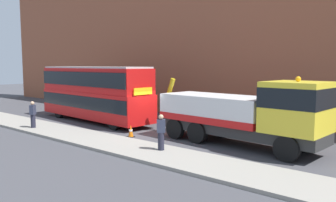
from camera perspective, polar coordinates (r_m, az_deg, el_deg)
ground_plane at (r=21.29m, az=-1.59°, el=-5.21°), size 120.00×120.00×0.00m
near_kerb at (r=18.41m, az=-10.36°, el=-6.86°), size 60.00×2.80×0.15m
building_facade at (r=26.91m, az=8.80°, el=14.34°), size 60.00×1.50×16.00m
recovery_tow_truck at (r=17.65m, az=12.76°, el=-1.91°), size 10.22×3.31×3.67m
double_decker_bus at (r=25.65m, az=-12.41°, el=1.61°), size 11.17×3.37×4.06m
pedestrian_onlooker at (r=23.41m, az=-21.84°, el=-2.17°), size 0.44×0.48×1.71m
pedestrian_bystander at (r=16.05m, az=-1.18°, el=-5.36°), size 0.47×0.46×1.71m
traffic_cone_near_bus at (r=19.80m, az=-6.30°, el=-5.11°), size 0.36×0.36×0.72m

